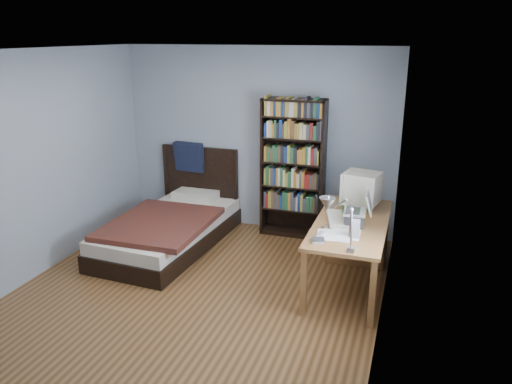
% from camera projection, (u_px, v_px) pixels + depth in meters
% --- Properties ---
extents(room, '(4.20, 4.24, 2.50)m').
position_uv_depth(room, '(194.00, 181.00, 4.92)').
color(room, '#513217').
rests_on(room, ground).
extents(desk, '(0.75, 1.70, 0.73)m').
position_uv_depth(desk, '(356.00, 233.00, 5.84)').
color(desk, brown).
rests_on(desk, floor).
extents(crt_monitor, '(0.44, 0.41, 0.44)m').
position_uv_depth(crt_monitor, '(361.00, 188.00, 5.63)').
color(crt_monitor, '#BEB39D').
rests_on(crt_monitor, desk).
extents(laptop, '(0.31, 0.31, 0.37)m').
position_uv_depth(laptop, '(356.00, 216.00, 5.19)').
color(laptop, '#2D2D30').
rests_on(laptop, desk).
extents(desk_lamp, '(0.26, 0.57, 0.67)m').
position_uv_depth(desk_lamp, '(332.00, 210.00, 4.08)').
color(desk_lamp, '#99999E').
rests_on(desk_lamp, desk).
extents(keyboard, '(0.33, 0.55, 0.05)m').
position_uv_depth(keyboard, '(337.00, 219.00, 5.35)').
color(keyboard, '#BCB29D').
rests_on(keyboard, desk).
extents(speaker, '(0.10, 0.10, 0.18)m').
position_uv_depth(speaker, '(355.00, 229.00, 4.88)').
color(speaker, gray).
rests_on(speaker, desk).
extents(soda_can, '(0.07, 0.07, 0.12)m').
position_uv_depth(soda_can, '(345.00, 210.00, 5.49)').
color(soda_can, '#083D16').
rests_on(soda_can, desk).
extents(mouse, '(0.06, 0.11, 0.04)m').
position_uv_depth(mouse, '(353.00, 211.00, 5.57)').
color(mouse, silver).
rests_on(mouse, desk).
extents(phone_silver, '(0.08, 0.10, 0.02)m').
position_uv_depth(phone_silver, '(326.00, 228.00, 5.13)').
color(phone_silver, silver).
rests_on(phone_silver, desk).
extents(phone_grey, '(0.07, 0.10, 0.02)m').
position_uv_depth(phone_grey, '(321.00, 233.00, 4.97)').
color(phone_grey, gray).
rests_on(phone_grey, desk).
extents(external_drive, '(0.15, 0.15, 0.02)m').
position_uv_depth(external_drive, '(318.00, 240.00, 4.80)').
color(external_drive, gray).
rests_on(external_drive, desk).
extents(bookshelf, '(0.83, 0.30, 1.85)m').
position_uv_depth(bookshelf, '(293.00, 169.00, 6.62)').
color(bookshelf, black).
rests_on(bookshelf, floor).
extents(bed, '(1.23, 2.25, 1.16)m').
position_uv_depth(bed, '(172.00, 225.00, 6.51)').
color(bed, black).
rests_on(bed, floor).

